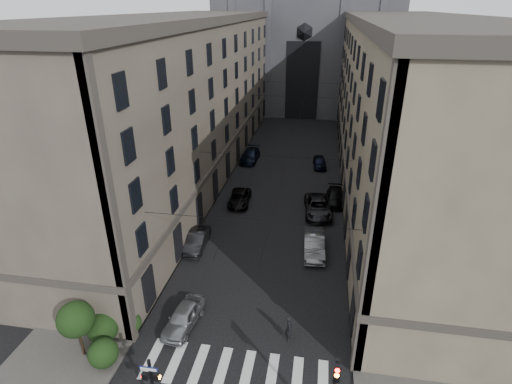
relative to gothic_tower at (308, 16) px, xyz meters
The scene contains 18 objects.
sidewalk_left 44.07m from the gothic_tower, 105.08° to the right, with size 7.00×80.00×0.15m, color #383533.
sidewalk_right 44.07m from the gothic_tower, 74.92° to the right, with size 7.00×80.00×0.15m, color #383533.
zebra_crossing 72.18m from the gothic_tower, 90.00° to the right, with size 11.00×3.20×0.01m, color beige.
building_left 42.07m from the gothic_tower, 109.04° to the right, with size 13.60×60.60×18.85m.
building_right 42.07m from the gothic_tower, 70.96° to the right, with size 13.60×60.60×18.85m.
gothic_tower is the anchor object (origin of this frame).
pedestrian_signal_left 75.15m from the gothic_tower, 92.74° to the right, with size 1.02×0.38×4.00m.
shrub_cluster 72.29m from the gothic_tower, 97.11° to the right, with size 3.90×4.40×3.90m.
tram_wires 40.72m from the gothic_tower, 90.00° to the right, with size 14.00×60.00×0.43m.
car_left_near 69.22m from the gothic_tower, 93.59° to the right, with size 1.72×4.27×1.45m, color gray.
car_left_midnear 60.27m from the gothic_tower, 96.16° to the right, with size 1.55×4.46×1.47m, color black.
car_left_midfar 51.33m from the gothic_tower, 94.98° to the right, with size 2.18×4.73×1.31m, color black.
car_left_far 39.27m from the gothic_tower, 98.84° to the right, with size 2.18×5.36×1.56m, color black.
car_right_near 59.18m from the gothic_tower, 85.75° to the right, with size 1.75×5.02×1.66m, color slate.
car_right_midnear 52.20m from the gothic_tower, 84.95° to the right, with size 2.70×5.85×1.63m, color black.
car_right_midfar 49.68m from the gothic_tower, 82.36° to the right, with size 1.91×4.70×1.36m, color black.
car_right_far 39.80m from the gothic_tower, 83.29° to the right, with size 1.64×4.09×1.39m, color black.
pedestrian 69.11m from the gothic_tower, 87.48° to the right, with size 0.68×0.44×1.85m, color black.
Camera 1 is at (4.11, -11.67, 19.91)m, focal length 28.00 mm.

